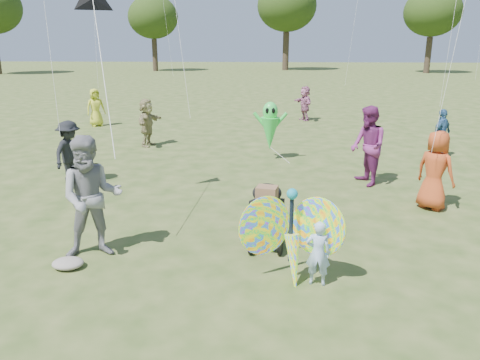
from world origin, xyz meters
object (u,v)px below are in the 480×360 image
crowd_e (368,146)px  crowd_g (96,108)px  crowd_a (435,170)px  crowd_d (147,122)px  jogging_stroller (267,211)px  crowd_c (441,133)px  child_girl (318,253)px  butterfly_kite (292,238)px  alien_kite (270,128)px  crowd_b (70,153)px  adult_man (92,198)px  crowd_j (305,103)px

crowd_e → crowd_g: crowd_e is taller
crowd_a → crowd_d: bearing=9.6°
crowd_d → jogging_stroller: (4.12, -7.86, -0.19)m
crowd_c → crowd_g: crowd_g is taller
child_girl → butterfly_kite: size_ratio=0.56×
alien_kite → butterfly_kite: bearing=-87.2°
crowd_b → butterfly_kite: bearing=-116.4°
crowd_a → crowd_c: (1.73, 4.73, -0.09)m
crowd_a → adult_man: bearing=70.2°
crowd_b → butterfly_kite: (5.26, -4.63, -0.10)m
crowd_a → crowd_b: bearing=38.1°
crowd_a → crowd_b: size_ratio=1.06×
child_girl → crowd_g: bearing=-50.0°
adult_man → butterfly_kite: adult_man is taller
crowd_d → crowd_g: bearing=50.9°
crowd_a → crowd_d: 9.54m
crowd_e → crowd_j: bearing=171.4°
crowd_j → child_girl: bearing=-25.2°
crowd_c → crowd_b: bearing=-23.5°
jogging_stroller → crowd_c: bearing=64.8°
crowd_g → jogging_stroller: (7.28, -11.58, -0.17)m
crowd_d → crowd_g: crowd_d is taller
crowd_a → alien_kite: (-3.46, 4.06, 0.13)m
crowd_c → crowd_g: (-12.48, 4.75, 0.04)m
crowd_e → crowd_g: size_ratio=1.25×
butterfly_kite → crowd_j: bearing=85.6°
crowd_b → butterfly_kite: 7.00m
jogging_stroller → crowd_d: bearing=129.8°
crowd_e → butterfly_kite: size_ratio=1.12×
crowd_e → butterfly_kite: 5.44m
crowd_c → alien_kite: (-5.19, -0.67, 0.23)m
adult_man → jogging_stroller: size_ratio=1.83×
jogging_stroller → butterfly_kite: bearing=-61.1°
adult_man → butterfly_kite: size_ratio=1.16×
jogging_stroller → adult_man: bearing=-155.5°
crowd_b → crowd_a: bearing=-83.7°
crowd_a → crowd_e: crowd_e is taller
child_girl → butterfly_kite: butterfly_kite is taller
adult_man → crowd_c: bearing=24.9°
adult_man → crowd_j: size_ratio=1.31×
crowd_c → jogging_stroller: bearing=10.3°
crowd_a → crowd_c: crowd_a is taller
crowd_b → crowd_j: bearing=-16.9°
butterfly_kite → alien_kite: 7.43m
crowd_e → alien_kite: 3.38m
crowd_e → jogging_stroller: size_ratio=1.76×
child_girl → adult_man: adult_man is taller
adult_man → crowd_g: adult_man is taller
crowd_j → butterfly_kite: 14.99m
crowd_j → alien_kite: (-1.52, -7.53, 0.20)m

